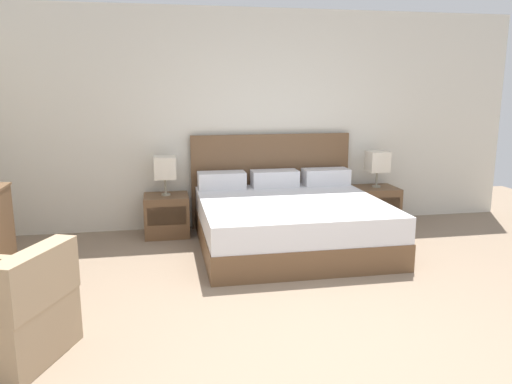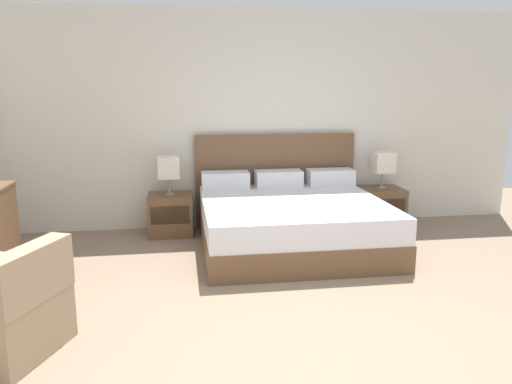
# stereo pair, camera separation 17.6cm
# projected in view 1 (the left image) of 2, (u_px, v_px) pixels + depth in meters

# --- Properties ---
(ground_plane) EXTENTS (10.15, 10.15, 0.00)m
(ground_plane) POSITION_uv_depth(u_px,v_px,m) (324.00, 360.00, 3.26)
(ground_plane) COLOR #84705B
(wall_back) EXTENTS (7.27, 0.06, 2.71)m
(wall_back) POSITION_uv_depth(u_px,v_px,m) (241.00, 120.00, 6.27)
(wall_back) COLOR silver
(wall_back) RESTS_ON ground
(bed) EXTENTS (2.05, 1.99, 1.18)m
(bed) POSITION_uv_depth(u_px,v_px,m) (289.00, 219.00, 5.59)
(bed) COLOR brown
(bed) RESTS_ON ground
(nightstand_left) EXTENTS (0.52, 0.48, 0.49)m
(nightstand_left) POSITION_uv_depth(u_px,v_px,m) (167.00, 215.00, 6.00)
(nightstand_left) COLOR brown
(nightstand_left) RESTS_ON ground
(nightstand_right) EXTENTS (0.52, 0.48, 0.49)m
(nightstand_right) POSITION_uv_depth(u_px,v_px,m) (375.00, 206.00, 6.49)
(nightstand_right) COLOR brown
(nightstand_right) RESTS_ON ground
(table_lamp_left) EXTENTS (0.25, 0.25, 0.47)m
(table_lamp_left) POSITION_uv_depth(u_px,v_px,m) (165.00, 168.00, 5.89)
(table_lamp_left) COLOR gray
(table_lamp_left) RESTS_ON nightstand_left
(table_lamp_right) EXTENTS (0.25, 0.25, 0.47)m
(table_lamp_right) POSITION_uv_depth(u_px,v_px,m) (377.00, 162.00, 6.38)
(table_lamp_right) COLOR gray
(table_lamp_right) RESTS_ON nightstand_right
(armchair_by_window) EXTENTS (0.90, 0.90, 0.76)m
(armchair_by_window) POSITION_uv_depth(u_px,v_px,m) (11.00, 317.00, 3.24)
(armchair_by_window) COLOR #9E8466
(armchair_by_window) RESTS_ON ground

